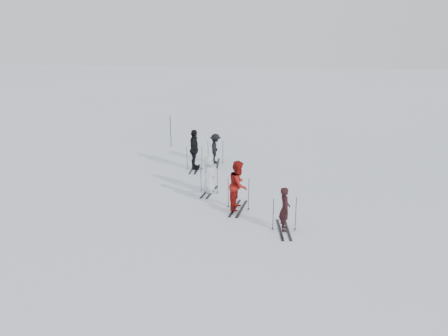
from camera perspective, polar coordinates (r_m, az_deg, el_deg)
name	(u,v)px	position (r m, az deg, el deg)	size (l,w,h in m)	color
ground	(221,199)	(17.72, -0.41, -4.07)	(120.00, 120.00, 0.00)	silver
skier_near_dark	(285,210)	(14.94, 7.93, -5.40)	(0.56, 0.37, 1.53)	black
skier_red	(238,186)	(16.45, 1.89, -2.33)	(0.92, 0.72, 1.89)	maroon
skier_grey	(209,175)	(18.18, -1.97, -0.90)	(0.76, 0.49, 1.55)	silver
skier_uphill_left	(194,150)	(21.12, -3.91, 2.35)	(1.14, 0.48, 1.95)	black
skier_uphill_far	(215,149)	(22.09, -1.13, 2.50)	(0.98, 0.56, 1.51)	black
skis_near_dark	(284,213)	(15.00, 7.91, -5.90)	(0.90, 1.71, 1.25)	black
skis_red	(238,193)	(16.55, 1.88, -3.29)	(0.94, 1.78, 1.30)	black
skis_grey	(209,179)	(18.24, -1.96, -1.46)	(0.85, 1.60, 1.17)	black
skis_uphill_left	(194,158)	(21.23, -3.88, 1.35)	(0.86, 1.62, 1.18)	black
skis_uphill_far	(215,152)	(22.13, -1.12, 2.13)	(0.88, 1.67, 1.21)	black
piste_marker	(171,131)	(25.53, -6.99, 4.81)	(0.04, 0.04, 1.79)	black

